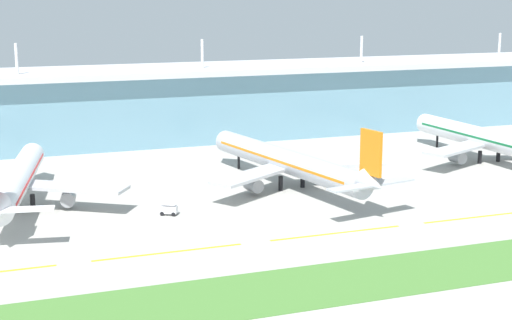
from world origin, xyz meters
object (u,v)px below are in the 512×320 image
object	(u,v)px
airliner_middle	(288,162)
airliner_far	(487,139)
baggage_cart	(169,209)
airliner_near	(17,181)

from	to	relation	value
airliner_middle	airliner_far	distance (m)	64.33
baggage_cart	airliner_near	bearing A→B (deg)	152.03
airliner_far	baggage_cart	size ratio (longest dim) A/B	16.79
airliner_middle	airliner_far	bearing A→B (deg)	7.93
airliner_near	airliner_far	size ratio (longest dim) A/B	0.95
airliner_middle	baggage_cart	size ratio (longest dim) A/B	17.62
airliner_far	airliner_middle	bearing A→B (deg)	-172.07
airliner_near	airliner_far	distance (m)	126.81
airliner_near	airliner_middle	size ratio (longest dim) A/B	0.90
airliner_middle	airliner_far	size ratio (longest dim) A/B	1.05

